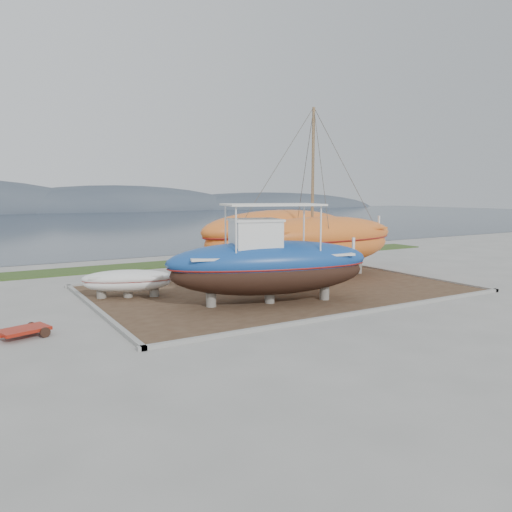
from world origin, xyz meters
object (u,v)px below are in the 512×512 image
blue_caique (270,254)px  orange_sailboat (320,195)px  orange_bare_hull (280,242)px  red_trailer (24,333)px  white_dinghy (128,284)px

blue_caique → orange_sailboat: bearing=49.4°
orange_sailboat → orange_bare_hull: 4.21m
blue_caique → red_trailer: blue_caique is taller
blue_caique → orange_sailboat: orange_sailboat is taller
white_dinghy → blue_caique: bearing=-20.6°
red_trailer → orange_bare_hull: bearing=8.0°
blue_caique → orange_sailboat: (5.99, 4.10, 2.56)m
orange_bare_hull → orange_sailboat: bearing=-84.1°
white_dinghy → orange_bare_hull: (10.30, 2.57, 1.24)m
white_dinghy → orange_bare_hull: bearing=35.1°
orange_sailboat → blue_caique: bearing=-147.4°
blue_caique → red_trailer: (-10.01, 0.00, -2.10)m
white_dinghy → red_trailer: white_dinghy is taller
red_trailer → white_dinghy: bearing=25.3°
orange_sailboat → orange_bare_hull: bearing=102.1°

